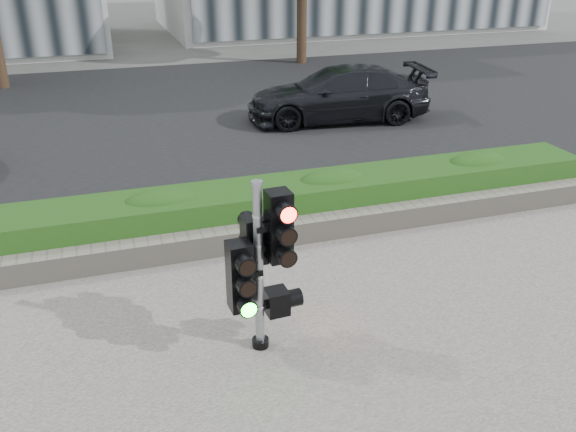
{
  "coord_description": "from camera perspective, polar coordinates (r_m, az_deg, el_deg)",
  "views": [
    {
      "loc": [
        -1.98,
        -5.86,
        4.2
      ],
      "look_at": [
        0.13,
        0.6,
        1.09
      ],
      "focal_mm": 38.0,
      "sensor_mm": 36.0,
      "label": 1
    }
  ],
  "objects": [
    {
      "name": "hedge",
      "position": [
        9.45,
        -4.41,
        0.64
      ],
      "size": [
        12.0,
        1.0,
        0.68
      ],
      "primitive_type": "cube",
      "color": "#397423",
      "rests_on": "sidewalk"
    },
    {
      "name": "car_dark",
      "position": [
        15.41,
        4.7,
        11.31
      ],
      "size": [
        4.69,
        2.36,
        1.31
      ],
      "primitive_type": "imported",
      "rotation": [
        0.0,
        0.0,
        -1.69
      ],
      "color": "black",
      "rests_on": "road"
    },
    {
      "name": "road",
      "position": [
        16.53,
        -10.73,
        9.52
      ],
      "size": [
        60.0,
        13.0,
        0.02
      ],
      "primitive_type": "cube",
      "color": "black",
      "rests_on": "ground"
    },
    {
      "name": "stone_wall",
      "position": [
        8.95,
        -3.36,
        -1.96
      ],
      "size": [
        12.0,
        0.32,
        0.34
      ],
      "primitive_type": "cube",
      "color": "gray",
      "rests_on": "sidewalk"
    },
    {
      "name": "ground",
      "position": [
        7.48,
        0.5,
        -9.55
      ],
      "size": [
        120.0,
        120.0,
        0.0
      ],
      "primitive_type": "plane",
      "color": "#51514C",
      "rests_on": "ground"
    },
    {
      "name": "curb",
      "position": [
        10.11,
        -5.18,
        0.35
      ],
      "size": [
        60.0,
        0.25,
        0.12
      ],
      "primitive_type": "cube",
      "color": "gray",
      "rests_on": "ground"
    },
    {
      "name": "traffic_signal",
      "position": [
        6.43,
        -2.63,
        -3.98
      ],
      "size": [
        0.69,
        0.52,
        1.98
      ],
      "rotation": [
        0.0,
        0.0,
        0.06
      ],
      "color": "black",
      "rests_on": "sidewalk"
    }
  ]
}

